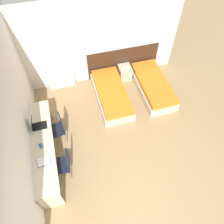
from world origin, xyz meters
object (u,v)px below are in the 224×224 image
(bed_near_window, at_px, (111,94))
(laptop, at_px, (37,125))
(nightstand, at_px, (125,72))
(bed_near_door, at_px, (153,86))
(chair_near_laptop, at_px, (58,128))
(chair_near_notebook, at_px, (64,164))

(bed_near_window, relative_size, laptop, 5.55)
(bed_near_window, distance_m, laptop, 2.40)
(bed_near_window, bearing_deg, nightstand, 49.36)
(bed_near_door, height_order, laptop, laptop)
(nightstand, bearing_deg, bed_near_window, -130.64)
(bed_near_door, xyz_separation_m, chair_near_laptop, (-3.00, -0.95, 0.29))
(bed_near_window, relative_size, nightstand, 4.25)
(chair_near_laptop, xyz_separation_m, laptop, (-0.43, -0.03, 0.35))
(laptop, bearing_deg, nightstand, 32.90)
(chair_near_notebook, bearing_deg, bed_near_window, 56.24)
(chair_near_notebook, xyz_separation_m, laptop, (-0.43, 0.97, 0.35))
(bed_near_window, distance_m, chair_near_laptop, 1.94)
(bed_near_window, relative_size, chair_near_notebook, 2.19)
(chair_near_laptop, bearing_deg, bed_near_door, 10.02)
(bed_near_window, bearing_deg, laptop, -154.91)
(bed_near_door, distance_m, chair_near_laptop, 3.16)
(chair_near_notebook, bearing_deg, laptop, 120.89)
(bed_near_door, relative_size, chair_near_laptop, 2.19)
(bed_near_window, xyz_separation_m, laptop, (-2.10, -0.98, 0.64))
(chair_near_laptop, bearing_deg, bed_near_window, 22.16)
(bed_near_door, distance_m, nightstand, 1.02)
(bed_near_window, bearing_deg, chair_near_notebook, -130.46)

